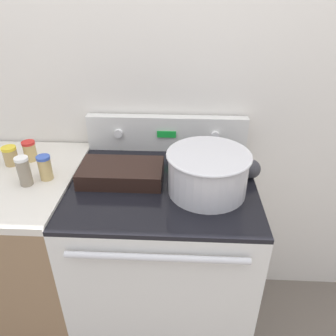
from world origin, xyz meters
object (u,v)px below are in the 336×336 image
mixing_bowl (208,171)px  casserole_dish (121,172)px  spice_jar_blue_cap (45,167)px  spice_jar_red_cap (30,151)px  spice_jar_white_cap (24,171)px  spice_jar_yellow_cap (10,156)px  ladle (251,168)px

mixing_bowl → casserole_dish: size_ratio=0.94×
spice_jar_blue_cap → spice_jar_red_cap: bearing=130.0°
spice_jar_blue_cap → spice_jar_white_cap: size_ratio=0.85×
spice_jar_blue_cap → spice_jar_red_cap: (-0.13, 0.16, -0.01)m
casserole_dish → spice_jar_white_cap: size_ratio=2.80×
spice_jar_blue_cap → spice_jar_red_cap: spice_jar_blue_cap is taller
mixing_bowl → spice_jar_yellow_cap: (-0.86, 0.15, -0.04)m
ladle → spice_jar_white_cap: size_ratio=2.15×
ladle → spice_jar_yellow_cap: 1.05m
casserole_dish → spice_jar_yellow_cap: bearing=170.5°
spice_jar_blue_cap → spice_jar_yellow_cap: spice_jar_blue_cap is taller
mixing_bowl → spice_jar_red_cap: 0.82m
ladle → spice_jar_red_cap: (-0.98, 0.07, 0.02)m
ladle → spice_jar_white_cap: bearing=-172.0°
ladle → spice_jar_yellow_cap: spice_jar_yellow_cap is taller
spice_jar_blue_cap → spice_jar_yellow_cap: (-0.20, 0.11, -0.01)m
spice_jar_white_cap → spice_jar_yellow_cap: size_ratio=1.44×
casserole_dish → spice_jar_blue_cap: 0.31m
mixing_bowl → spice_jar_yellow_cap: size_ratio=3.80×
spice_jar_white_cap → spice_jar_yellow_cap: spice_jar_white_cap is taller
mixing_bowl → spice_jar_red_cap: bearing=165.9°
spice_jar_white_cap → spice_jar_red_cap: spice_jar_white_cap is taller
spice_jar_blue_cap → spice_jar_yellow_cap: 0.23m
casserole_dish → ladle: 0.55m
casserole_dish → spice_jar_yellow_cap: spice_jar_yellow_cap is taller
mixing_bowl → spice_jar_red_cap: (-0.79, 0.20, -0.04)m
casserole_dish → ladle: (0.54, 0.06, 0.00)m
spice_jar_red_cap → spice_jar_yellow_cap: bearing=-147.3°
spice_jar_blue_cap → mixing_bowl: bearing=-3.7°
spice_jar_white_cap → ladle: bearing=8.0°
spice_jar_yellow_cap → spice_jar_white_cap: bearing=-49.5°
ladle → casserole_dish: bearing=-174.1°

